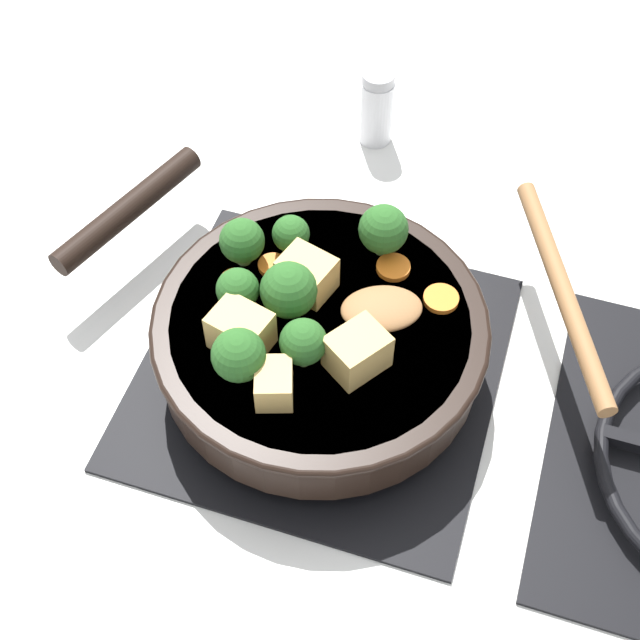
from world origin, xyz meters
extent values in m
plane|color=silver|center=(0.00, 0.00, 0.00)|extent=(2.40, 2.40, 0.00)
cube|color=black|center=(0.00, 0.00, 0.00)|extent=(0.31, 0.31, 0.01)
torus|color=black|center=(0.00, 0.00, 0.02)|extent=(0.24, 0.24, 0.01)
cube|color=black|center=(0.00, 0.00, 0.02)|extent=(0.01, 0.23, 0.01)
cube|color=black|center=(0.00, 0.00, 0.02)|extent=(0.23, 0.01, 0.01)
cylinder|color=black|center=(0.00, 0.00, 0.05)|extent=(0.28, 0.28, 0.05)
cylinder|color=brown|center=(0.00, 0.00, 0.06)|extent=(0.25, 0.25, 0.04)
torus|color=black|center=(0.00, 0.00, 0.07)|extent=(0.28, 0.28, 0.01)
cylinder|color=black|center=(-0.08, -0.21, 0.06)|extent=(0.17, 0.08, 0.02)
ellipsoid|color=olive|center=(-0.02, 0.05, 0.08)|extent=(0.07, 0.08, 0.01)
cylinder|color=olive|center=(-0.09, 0.19, 0.08)|extent=(0.22, 0.12, 0.02)
cube|color=tan|center=(-0.03, -0.02, 0.09)|extent=(0.05, 0.05, 0.03)
cube|color=tan|center=(0.03, 0.04, 0.09)|extent=(0.06, 0.05, 0.04)
cube|color=tan|center=(0.04, -0.05, 0.09)|extent=(0.05, 0.05, 0.04)
cube|color=tan|center=(0.08, -0.01, 0.09)|extent=(0.04, 0.04, 0.03)
cylinder|color=#709956|center=(-0.04, -0.08, 0.08)|extent=(0.01, 0.01, 0.01)
sphere|color=#285B23|center=(-0.04, -0.08, 0.10)|extent=(0.04, 0.04, 0.04)
cylinder|color=#709956|center=(0.01, -0.07, 0.08)|extent=(0.01, 0.01, 0.01)
sphere|color=#285B23|center=(0.01, -0.07, 0.10)|extent=(0.04, 0.04, 0.04)
cylinder|color=#709956|center=(-0.09, 0.03, 0.08)|extent=(0.01, 0.01, 0.01)
sphere|color=#285B23|center=(-0.09, 0.03, 0.10)|extent=(0.04, 0.04, 0.04)
cylinder|color=#709956|center=(0.00, -0.03, 0.08)|extent=(0.01, 0.01, 0.01)
sphere|color=#285B23|center=(0.00, -0.03, 0.11)|extent=(0.05, 0.05, 0.05)
cylinder|color=#709956|center=(-0.06, -0.05, 0.08)|extent=(0.01, 0.01, 0.01)
sphere|color=#285B23|center=(-0.06, -0.05, 0.10)|extent=(0.03, 0.03, 0.03)
cylinder|color=#709956|center=(0.04, 0.00, 0.08)|extent=(0.01, 0.01, 0.01)
sphere|color=#285B23|center=(0.04, 0.00, 0.10)|extent=(0.04, 0.04, 0.04)
cylinder|color=#709956|center=(0.07, -0.04, 0.08)|extent=(0.01, 0.01, 0.01)
sphere|color=#285B23|center=(0.07, -0.04, 0.10)|extent=(0.04, 0.04, 0.04)
cylinder|color=orange|center=(-0.07, 0.04, 0.08)|extent=(0.03, 0.03, 0.01)
cylinder|color=orange|center=(-0.02, -0.08, 0.08)|extent=(0.03, 0.03, 0.01)
cylinder|color=orange|center=(-0.05, 0.09, 0.08)|extent=(0.03, 0.03, 0.01)
cylinder|color=orange|center=(-0.04, -0.06, 0.08)|extent=(0.03, 0.03, 0.01)
cylinder|color=white|center=(-0.31, -0.04, 0.04)|extent=(0.04, 0.04, 0.07)
cylinder|color=#B7B7BC|center=(-0.31, -0.04, 0.08)|extent=(0.03, 0.03, 0.01)
camera|label=1|loc=(0.42, 0.13, 0.67)|focal=50.00mm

